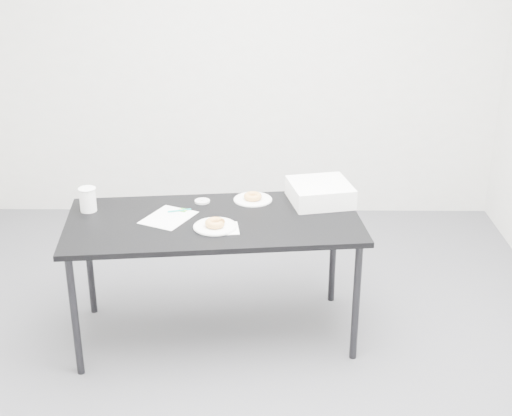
{
  "coord_description": "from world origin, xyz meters",
  "views": [
    {
      "loc": [
        0.18,
        -3.38,
        2.3
      ],
      "look_at": [
        0.14,
        0.02,
        0.86
      ],
      "focal_mm": 50.0,
      "sensor_mm": 36.0,
      "label": 1
    }
  ],
  "objects_px": {
    "pen": "(179,210)",
    "coffee_cup": "(88,199)",
    "plate_near": "(215,227)",
    "donut_far": "(253,196)",
    "table": "(214,228)",
    "scorecard": "(168,218)",
    "donut_near": "(215,223)",
    "bakery_box": "(320,192)",
    "plate_far": "(253,200)"
  },
  "relations": [
    {
      "from": "pen",
      "to": "coffee_cup",
      "type": "bearing_deg",
      "value": 162.31
    },
    {
      "from": "pen",
      "to": "coffee_cup",
      "type": "xyz_separation_m",
      "value": [
        -0.51,
        0.01,
        0.06
      ]
    },
    {
      "from": "scorecard",
      "to": "pen",
      "type": "height_order",
      "value": "pen"
    },
    {
      "from": "table",
      "to": "bakery_box",
      "type": "height_order",
      "value": "bakery_box"
    },
    {
      "from": "donut_near",
      "to": "bakery_box",
      "type": "xyz_separation_m",
      "value": [
        0.58,
        0.37,
        0.03
      ]
    },
    {
      "from": "donut_near",
      "to": "table",
      "type": "bearing_deg",
      "value": 98.07
    },
    {
      "from": "pen",
      "to": "bakery_box",
      "type": "bearing_deg",
      "value": -5.85
    },
    {
      "from": "table",
      "to": "pen",
      "type": "bearing_deg",
      "value": 146.27
    },
    {
      "from": "donut_near",
      "to": "coffee_cup",
      "type": "xyz_separation_m",
      "value": [
        -0.72,
        0.22,
        0.04
      ]
    },
    {
      "from": "scorecard",
      "to": "plate_near",
      "type": "relative_size",
      "value": 1.21
    },
    {
      "from": "plate_near",
      "to": "table",
      "type": "bearing_deg",
      "value": 98.07
    },
    {
      "from": "scorecard",
      "to": "plate_far",
      "type": "bearing_deg",
      "value": 55.4
    },
    {
      "from": "pen",
      "to": "donut_far",
      "type": "height_order",
      "value": "donut_far"
    },
    {
      "from": "table",
      "to": "plate_near",
      "type": "relative_size",
      "value": 7.15
    },
    {
      "from": "bakery_box",
      "to": "donut_near",
      "type": "bearing_deg",
      "value": -159.42
    },
    {
      "from": "table",
      "to": "donut_far",
      "type": "distance_m",
      "value": 0.36
    },
    {
      "from": "plate_near",
      "to": "donut_near",
      "type": "bearing_deg",
      "value": 90.0
    },
    {
      "from": "plate_near",
      "to": "donut_far",
      "type": "distance_m",
      "value": 0.43
    },
    {
      "from": "donut_far",
      "to": "coffee_cup",
      "type": "xyz_separation_m",
      "value": [
        -0.92,
        -0.17,
        0.05
      ]
    },
    {
      "from": "donut_near",
      "to": "plate_near",
      "type": "bearing_deg",
      "value": -90.0
    },
    {
      "from": "plate_near",
      "to": "donut_far",
      "type": "xyz_separation_m",
      "value": [
        0.19,
        0.39,
        0.02
      ]
    },
    {
      "from": "donut_far",
      "to": "bakery_box",
      "type": "distance_m",
      "value": 0.39
    },
    {
      "from": "donut_near",
      "to": "bakery_box",
      "type": "distance_m",
      "value": 0.69
    },
    {
      "from": "table",
      "to": "donut_far",
      "type": "relative_size",
      "value": 15.93
    },
    {
      "from": "table",
      "to": "plate_near",
      "type": "height_order",
      "value": "plate_near"
    },
    {
      "from": "donut_far",
      "to": "table",
      "type": "bearing_deg",
      "value": -127.12
    },
    {
      "from": "pen",
      "to": "plate_far",
      "type": "height_order",
      "value": "pen"
    },
    {
      "from": "plate_near",
      "to": "bakery_box",
      "type": "distance_m",
      "value": 0.69
    },
    {
      "from": "bakery_box",
      "to": "coffee_cup",
      "type": "bearing_deg",
      "value": 174.57
    },
    {
      "from": "donut_near",
      "to": "plate_far",
      "type": "xyz_separation_m",
      "value": [
        0.19,
        0.39,
        -0.02
      ]
    },
    {
      "from": "scorecard",
      "to": "plate_near",
      "type": "height_order",
      "value": "plate_near"
    },
    {
      "from": "table",
      "to": "plate_far",
      "type": "distance_m",
      "value": 0.35
    },
    {
      "from": "donut_near",
      "to": "scorecard",
      "type": "bearing_deg",
      "value": 154.11
    },
    {
      "from": "table",
      "to": "coffee_cup",
      "type": "bearing_deg",
      "value": 165.07
    },
    {
      "from": "table",
      "to": "donut_far",
      "type": "height_order",
      "value": "donut_far"
    },
    {
      "from": "table",
      "to": "plate_far",
      "type": "relative_size",
      "value": 7.48
    },
    {
      "from": "scorecard",
      "to": "donut_far",
      "type": "bearing_deg",
      "value": 55.4
    },
    {
      "from": "table",
      "to": "bakery_box",
      "type": "distance_m",
      "value": 0.66
    },
    {
      "from": "table",
      "to": "donut_far",
      "type": "xyz_separation_m",
      "value": [
        0.21,
        0.28,
        0.08
      ]
    },
    {
      "from": "coffee_cup",
      "to": "table",
      "type": "bearing_deg",
      "value": -8.84
    },
    {
      "from": "plate_near",
      "to": "pen",
      "type": "bearing_deg",
      "value": 134.94
    },
    {
      "from": "scorecard",
      "to": "pen",
      "type": "bearing_deg",
      "value": 85.22
    },
    {
      "from": "scorecard",
      "to": "donut_near",
      "type": "distance_m",
      "value": 0.3
    },
    {
      "from": "table",
      "to": "scorecard",
      "type": "height_order",
      "value": "scorecard"
    },
    {
      "from": "pen",
      "to": "donut_far",
      "type": "relative_size",
      "value": 1.25
    },
    {
      "from": "plate_near",
      "to": "coffee_cup",
      "type": "xyz_separation_m",
      "value": [
        -0.72,
        0.22,
        0.06
      ]
    },
    {
      "from": "table",
      "to": "pen",
      "type": "xyz_separation_m",
      "value": [
        -0.2,
        0.1,
        0.06
      ]
    },
    {
      "from": "pen",
      "to": "donut_far",
      "type": "xyz_separation_m",
      "value": [
        0.41,
        0.17,
        0.02
      ]
    },
    {
      "from": "table",
      "to": "scorecard",
      "type": "distance_m",
      "value": 0.26
    },
    {
      "from": "table",
      "to": "bakery_box",
      "type": "relative_size",
      "value": 4.98
    }
  ]
}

